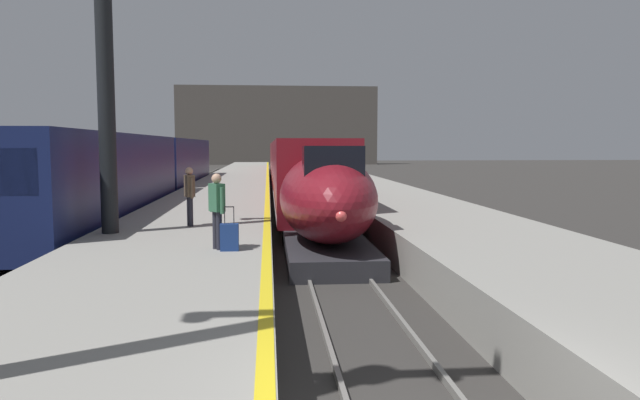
{
  "coord_description": "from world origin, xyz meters",
  "views": [
    {
      "loc": [
        -1.72,
        -5.24,
        3.35
      ],
      "look_at": [
        -0.25,
        11.59,
        1.8
      ],
      "focal_mm": 33.25,
      "sensor_mm": 36.0,
      "label": 1
    }
  ],
  "objects": [
    {
      "name": "platform_left",
      "position": [
        -4.05,
        24.75,
        0.53
      ],
      "size": [
        4.8,
        110.0,
        1.05
      ],
      "primitive_type": "cube",
      "color": "gray",
      "rests_on": "ground"
    },
    {
      "name": "platform_right",
      "position": [
        4.05,
        24.75,
        0.53
      ],
      "size": [
        4.8,
        110.0,
        1.05
      ],
      "primitive_type": "cube",
      "color": "gray",
      "rests_on": "ground"
    },
    {
      "name": "platform_left_safety_stripe",
      "position": [
        -1.77,
        24.75,
        1.05
      ],
      "size": [
        0.2,
        107.8,
        0.01
      ],
      "primitive_type": "cube",
      "color": "yellow",
      "rests_on": "platform_left"
    },
    {
      "name": "rail_main_left",
      "position": [
        -0.75,
        27.5,
        0.06
      ],
      "size": [
        0.08,
        110.0,
        0.12
      ],
      "primitive_type": "cube",
      "color": "slate",
      "rests_on": "ground"
    },
    {
      "name": "rail_main_right",
      "position": [
        0.75,
        27.5,
        0.06
      ],
      "size": [
        0.08,
        110.0,
        0.12
      ],
      "primitive_type": "cube",
      "color": "slate",
      "rests_on": "ground"
    },
    {
      "name": "rail_secondary_left",
      "position": [
        -8.85,
        27.5,
        0.06
      ],
      "size": [
        0.08,
        110.0,
        0.12
      ],
      "primitive_type": "cube",
      "color": "slate",
      "rests_on": "ground"
    },
    {
      "name": "rail_secondary_right",
      "position": [
        -7.35,
        27.5,
        0.06
      ],
      "size": [
        0.08,
        110.0,
        0.12
      ],
      "primitive_type": "cube",
      "color": "slate",
      "rests_on": "ground"
    },
    {
      "name": "highspeed_train_main",
      "position": [
        0.0,
        36.32,
        1.96
      ],
      "size": [
        2.92,
        56.8,
        3.6
      ],
      "color": "maroon",
      "rests_on": "ground"
    },
    {
      "name": "regional_train_adjacent",
      "position": [
        -8.1,
        26.92,
        2.13
      ],
      "size": [
        2.85,
        36.6,
        3.8
      ],
      "color": "#141E4C",
      "rests_on": "ground"
    },
    {
      "name": "passenger_near_edge",
      "position": [
        -2.86,
        7.94,
        2.04
      ],
      "size": [
        0.39,
        0.49,
        1.69
      ],
      "color": "#23232D",
      "rests_on": "platform_left"
    },
    {
      "name": "passenger_mid_platform",
      "position": [
        -3.97,
        11.88,
        2.04
      ],
      "size": [
        0.35,
        0.53,
        1.69
      ],
      "color": "#23232D",
      "rests_on": "platform_left"
    },
    {
      "name": "rolling_suitcase",
      "position": [
        -2.58,
        7.74,
        1.35
      ],
      "size": [
        0.4,
        0.22,
        0.98
      ],
      "color": "navy",
      "rests_on": "platform_left"
    },
    {
      "name": "terminus_back_wall",
      "position": [
        0.0,
        102.0,
        7.0
      ],
      "size": [
        36.0,
        2.0,
        14.0
      ],
      "primitive_type": "cube",
      "color": "#4C4742",
      "rests_on": "ground"
    }
  ]
}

